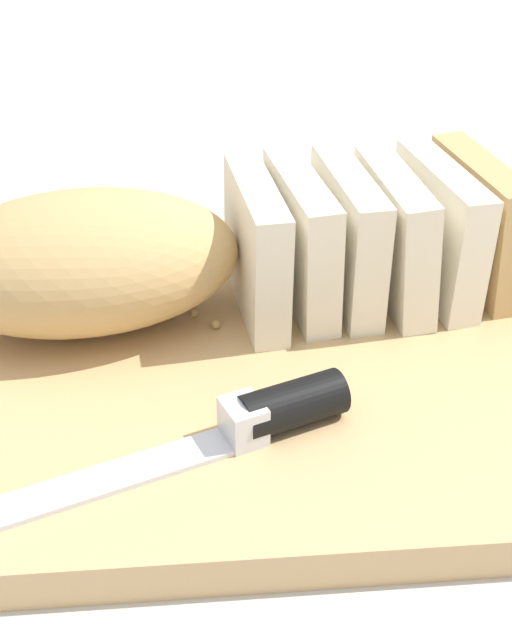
# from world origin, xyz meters

# --- Properties ---
(ground_plane) EXTENTS (3.00, 3.00, 0.00)m
(ground_plane) POSITION_xyz_m (0.00, 0.00, 0.00)
(ground_plane) COLOR beige
(cutting_board) EXTENTS (0.41, 0.31, 0.02)m
(cutting_board) POSITION_xyz_m (0.00, 0.00, 0.01)
(cutting_board) COLOR tan
(cutting_board) RESTS_ON ground_plane
(bread_loaf) EXTENTS (0.38, 0.15, 0.09)m
(bread_loaf) POSITION_xyz_m (-0.03, 0.06, 0.07)
(bread_loaf) COLOR tan
(bread_loaf) RESTS_ON cutting_board
(bread_knife) EXTENTS (0.26, 0.12, 0.03)m
(bread_knife) POSITION_xyz_m (-0.02, -0.07, 0.03)
(bread_knife) COLOR silver
(bread_knife) RESTS_ON cutting_board
(crumb_near_knife) EXTENTS (0.01, 0.01, 0.01)m
(crumb_near_knife) POSITION_xyz_m (-0.03, 0.05, 0.03)
(crumb_near_knife) COLOR tan
(crumb_near_knife) RESTS_ON cutting_board
(crumb_near_loaf) EXTENTS (0.01, 0.01, 0.01)m
(crumb_near_loaf) POSITION_xyz_m (-0.02, 0.04, 0.03)
(crumb_near_loaf) COLOR tan
(crumb_near_loaf) RESTS_ON cutting_board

